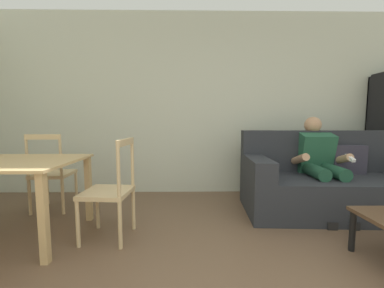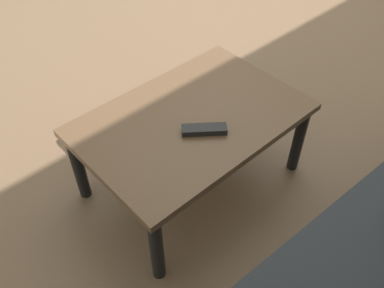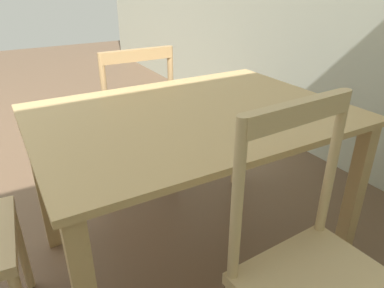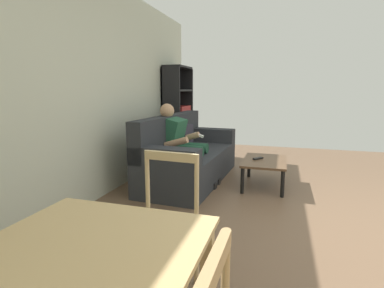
{
  "view_description": "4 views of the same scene",
  "coord_description": "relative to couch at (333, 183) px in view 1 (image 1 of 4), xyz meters",
  "views": [
    {
      "loc": [
        -0.43,
        -0.55,
        1.11
      ],
      "look_at": [
        -0.4,
        1.65,
        0.9
      ],
      "focal_mm": 22.02,
      "sensor_mm": 36.0,
      "label": 1
    },
    {
      "loc": [
        2.2,
        2.01,
        1.45
      ],
      "look_at": [
        1.37,
        1.1,
        0.23
      ],
      "focal_mm": 38.54,
      "sensor_mm": 36.0,
      "label": 2
    },
    {
      "loc": [
        -1.46,
        2.8,
        1.26
      ],
      "look_at": [
        -2.14,
        1.63,
        0.6
      ],
      "focal_mm": 33.03,
      "sensor_mm": 36.0,
      "label": 3
    },
    {
      "loc": [
        -2.9,
        0.89,
        1.38
      ],
      "look_at": [
        -0.4,
        1.65,
        0.9
      ],
      "focal_mm": 27.98,
      "sensor_mm": 36.0,
      "label": 4
    }
  ],
  "objects": [
    {
      "name": "couch",
      "position": [
        0.0,
        0.0,
        0.0
      ],
      "size": [
        2.18,
        1.01,
        0.99
      ],
      "color": "#282B30",
      "rests_on": "ground_plane"
    },
    {
      "name": "wall_back",
      "position": [
        -1.34,
        0.89,
        1.02
      ],
      "size": [
        7.07,
        0.12,
        2.75
      ],
      "primitive_type": "cube",
      "color": "beige",
      "rests_on": "ground_plane"
    },
    {
      "name": "dining_table",
      "position": [
        -3.48,
        -0.63,
        0.28
      ],
      "size": [
        1.27,
        0.92,
        0.75
      ],
      "color": "tan",
      "rests_on": "ground_plane"
    },
    {
      "name": "dining_chair_near_wall",
      "position": [
        -3.48,
        0.1,
        0.11
      ],
      "size": [
        0.44,
        0.44,
        0.96
      ],
      "color": "#D1B27F",
      "rests_on": "ground_plane"
    },
    {
      "name": "person_lounging",
      "position": [
        -0.16,
        0.03,
        0.26
      ],
      "size": [
        0.61,
        0.9,
        1.17
      ],
      "color": "#23563D",
      "rests_on": "ground_plane"
    },
    {
      "name": "dining_chair_facing_couch",
      "position": [
        -2.52,
        -0.64,
        0.1
      ],
      "size": [
        0.45,
        0.45,
        0.95
      ],
      "color": "#D1B27F",
      "rests_on": "ground_plane"
    }
  ]
}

